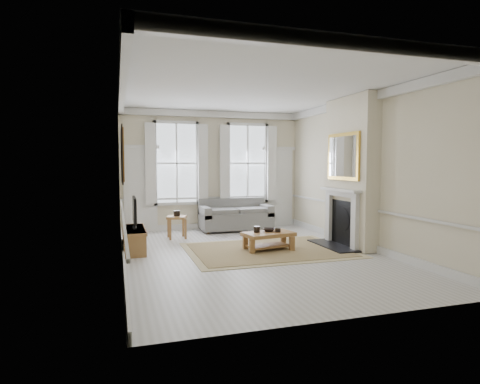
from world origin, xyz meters
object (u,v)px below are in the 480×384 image
object	(u,v)px
coffee_table	(268,236)
tv_stand	(134,240)
side_table	(177,220)
sofa	(235,217)

from	to	relation	value
coffee_table	tv_stand	distance (m)	2.92
side_table	sofa	bearing A→B (deg)	23.88
side_table	coffee_table	bearing A→B (deg)	-50.05
side_table	coffee_table	world-z (taller)	side_table
sofa	coffee_table	xyz separation A→B (m)	(-0.07, -2.81, -0.05)
sofa	coffee_table	size ratio (longest dim) A/B	1.72
sofa	tv_stand	world-z (taller)	sofa
sofa	coffee_table	bearing A→B (deg)	-91.42
tv_stand	side_table	bearing A→B (deg)	48.10
side_table	tv_stand	world-z (taller)	side_table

